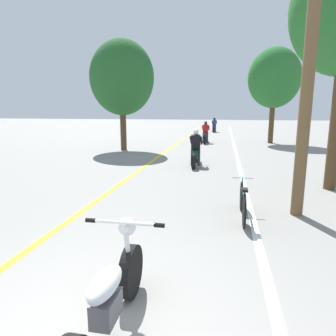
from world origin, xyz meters
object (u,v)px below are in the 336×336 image
at_px(roadside_tree_left, 122,78).
at_px(bicycle_parked, 243,201).
at_px(motorcycle_rider_lead, 196,152).
at_px(roadside_tree_right_far, 274,78).
at_px(utility_pole, 311,46).
at_px(motorcycle_rider_mid, 205,135).
at_px(motorcycle_foreground, 108,299).
at_px(motorcycle_rider_far, 214,127).

distance_m(roadside_tree_left, bicycle_parked, 11.61).
height_order(motorcycle_rider_lead, bicycle_parked, motorcycle_rider_lead).
distance_m(roadside_tree_right_far, roadside_tree_left, 9.59).
distance_m(utility_pole, motorcycle_rider_lead, 6.44).
xyz_separation_m(roadside_tree_left, motorcycle_rider_mid, (4.14, 4.14, -3.23)).
bearing_deg(motorcycle_rider_lead, utility_pole, -63.22).
height_order(roadside_tree_left, motorcycle_foreground, roadside_tree_left).
relative_size(utility_pole, bicycle_parked, 3.96).
relative_size(roadside_tree_left, motorcycle_rider_lead, 2.83).
distance_m(motorcycle_rider_mid, bicycle_parked, 13.72).
bearing_deg(utility_pole, motorcycle_rider_lead, 116.78).
xyz_separation_m(motorcycle_rider_mid, bicycle_parked, (1.62, -13.63, -0.18)).
xyz_separation_m(utility_pole, motorcycle_rider_mid, (-2.74, 13.21, -2.80)).
relative_size(motorcycle_rider_lead, motorcycle_rider_far, 0.96).
height_order(utility_pole, roadside_tree_right_far, utility_pole).
distance_m(utility_pole, motorcycle_rider_far, 23.05).
distance_m(motorcycle_foreground, motorcycle_rider_lead, 9.17).
bearing_deg(utility_pole, roadside_tree_left, 127.19).
bearing_deg(motorcycle_rider_mid, motorcycle_rider_lead, -89.06).
distance_m(motorcycle_rider_lead, motorcycle_rider_mid, 8.03).
bearing_deg(motorcycle_rider_lead, motorcycle_rider_far, 89.70).
relative_size(motorcycle_rider_far, bicycle_parked, 1.28).
relative_size(motorcycle_rider_mid, motorcycle_rider_far, 1.05).
distance_m(roadside_tree_left, motorcycle_rider_far, 14.71).
bearing_deg(utility_pole, roadside_tree_right_far, 84.25).
height_order(utility_pole, motorcycle_rider_mid, utility_pole).
xyz_separation_m(utility_pole, motorcycle_rider_far, (-2.52, 22.74, -2.81)).
height_order(roadside_tree_right_far, motorcycle_rider_mid, roadside_tree_right_far).
distance_m(roadside_tree_right_far, motorcycle_foreground, 18.67).
distance_m(motorcycle_rider_far, bicycle_parked, 23.20).
bearing_deg(motorcycle_foreground, roadside_tree_right_far, 77.52).
bearing_deg(motorcycle_foreground, utility_pole, 57.32).
bearing_deg(motorcycle_rider_mid, roadside_tree_left, -135.04).
height_order(roadside_tree_left, bicycle_parked, roadside_tree_left).
bearing_deg(utility_pole, motorcycle_rider_mid, 101.74).
relative_size(roadside_tree_left, motorcycle_rider_mid, 2.60).
bearing_deg(roadside_tree_left, motorcycle_foreground, -71.68).
height_order(roadside_tree_right_far, motorcycle_foreground, roadside_tree_right_far).
height_order(roadside_tree_right_far, motorcycle_rider_far, roadside_tree_right_far).
relative_size(utility_pole, roadside_tree_right_far, 1.09).
height_order(motorcycle_rider_mid, motorcycle_rider_far, motorcycle_rider_mid).
height_order(roadside_tree_left, motorcycle_rider_lead, roadside_tree_left).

